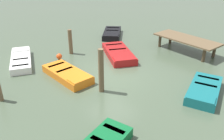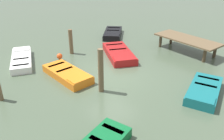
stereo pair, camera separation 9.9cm
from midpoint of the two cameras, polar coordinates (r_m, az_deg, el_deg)
The scene contains 10 objects.
ground_plane at distance 12.95m, azimuth -0.22°, elevation -1.39°, with size 80.00×80.00×0.00m, color #475642.
dock_segment at distance 16.78m, azimuth 17.45°, elevation 6.95°, with size 4.41×1.77×0.95m.
rowboat_teal at distance 11.97m, azimuth 21.28°, elevation -4.58°, with size 2.35×3.24×0.46m.
rowboat_orange at distance 12.88m, azimuth -10.99°, elevation -0.99°, with size 3.24×1.50×0.46m.
rowboat_black at distance 19.59m, azimuth -0.14°, elevation 8.89°, with size 3.16×3.10×0.46m.
rowboat_red at distance 15.41m, azimuth 1.43°, elevation 4.08°, with size 3.83×2.83×0.46m.
rowboat_white at distance 15.47m, azimuth -21.38°, elevation 2.33°, with size 3.66×2.27×0.46m.
mooring_piling_mid_right at distance 15.91m, azimuth -10.25°, elevation 6.74°, with size 0.26×0.26×1.66m, color brown.
mooring_piling_far_left at distance 11.01m, azimuth -2.92°, elevation -0.22°, with size 0.26×0.26×2.19m, color brown.
marker_buoy at distance 15.08m, azimuth -12.88°, elevation 3.19°, with size 0.36×0.36×0.48m.
Camera 1 is at (8.98, -7.21, 5.92)m, focal length 37.64 mm.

